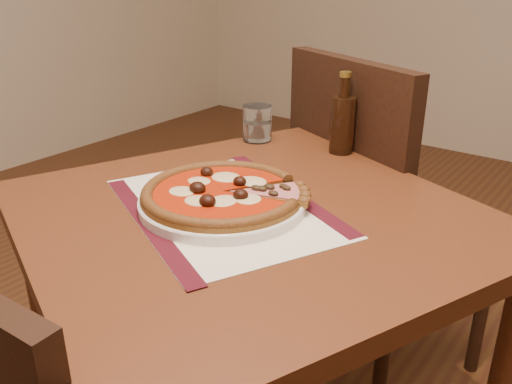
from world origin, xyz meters
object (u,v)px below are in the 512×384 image
at_px(water_glass, 257,123).
at_px(chair_far, 374,206).
at_px(pizza, 222,193).
at_px(table, 250,257).
at_px(bottle, 343,122).
at_px(plate, 223,202).

bearing_deg(water_glass, chair_far, 40.90).
height_order(pizza, water_glass, water_glass).
bearing_deg(water_glass, pizza, -62.09).
height_order(table, pizza, pizza).
relative_size(chair_far, bottle, 4.92).
bearing_deg(water_glass, table, -55.06).
height_order(plate, bottle, bottle).
bearing_deg(table, water_glass, 124.94).
bearing_deg(table, plate, -155.28).
bearing_deg(bottle, table, -86.37).
height_order(chair_far, bottle, chair_far).
relative_size(table, chair_far, 1.08).
relative_size(plate, pizza, 1.04).
bearing_deg(bottle, water_glass, -168.40).
height_order(table, water_glass, water_glass).
xyz_separation_m(chair_far, bottle, (-0.03, -0.17, 0.28)).
distance_m(plate, water_glass, 0.43).
relative_size(pizza, water_glass, 3.35).
xyz_separation_m(table, plate, (-0.05, -0.02, 0.11)).
bearing_deg(water_glass, bottle, 11.60).
relative_size(table, bottle, 5.31).
xyz_separation_m(chair_far, plate, (-0.05, -0.59, 0.21)).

